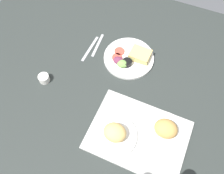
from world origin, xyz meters
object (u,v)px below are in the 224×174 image
at_px(serving_tray, 138,135).
at_px(plate_with_salad, 130,58).
at_px(fork, 98,45).
at_px(espresso_cup, 44,78).
at_px(bread_plate_far, 115,134).
at_px(knife, 90,49).
at_px(bread_plate_near, 164,131).

bearing_deg(serving_tray, plate_with_salad, -64.03).
relative_size(serving_tray, fork, 2.65).
height_order(espresso_cup, fork, espresso_cup).
height_order(bread_plate_far, knife, bread_plate_far).
relative_size(bread_plate_near, knife, 1.13).
relative_size(bread_plate_near, fork, 1.26).
distance_m(serving_tray, plate_with_salad, 0.44).
relative_size(bread_plate_far, espresso_cup, 3.74).
bearing_deg(knife, bread_plate_near, 60.82).
xyz_separation_m(bread_plate_far, knife, (0.33, -0.43, -0.04)).
xyz_separation_m(espresso_cup, knife, (-0.13, -0.28, -0.02)).
bearing_deg(serving_tray, fork, -46.44).
relative_size(fork, knife, 0.89).
bearing_deg(bread_plate_far, fork, -57.40).
distance_m(plate_with_salad, knife, 0.24).
bearing_deg(knife, espresso_cup, -22.61).
bearing_deg(serving_tray, bread_plate_near, -152.58).
bearing_deg(serving_tray, espresso_cup, -9.65).
height_order(fork, knife, same).
bearing_deg(bread_plate_far, espresso_cup, -17.38).
relative_size(serving_tray, bread_plate_near, 2.10).
distance_m(bread_plate_far, plate_with_salad, 0.46).
height_order(bread_plate_far, espresso_cup, bread_plate_far).
bearing_deg(espresso_cup, bread_plate_near, 176.41).
relative_size(bread_plate_far, fork, 1.23).
xyz_separation_m(plate_with_salad, fork, (0.21, -0.02, -0.01)).
xyz_separation_m(bread_plate_near, plate_with_salad, (0.30, -0.34, -0.03)).
xyz_separation_m(plate_with_salad, espresso_cup, (0.37, 0.30, 0.00)).
bearing_deg(fork, serving_tray, 40.04).
relative_size(serving_tray, bread_plate_far, 2.15).
distance_m(bread_plate_near, bread_plate_far, 0.23).
bearing_deg(plate_with_salad, bread_plate_far, 101.85).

